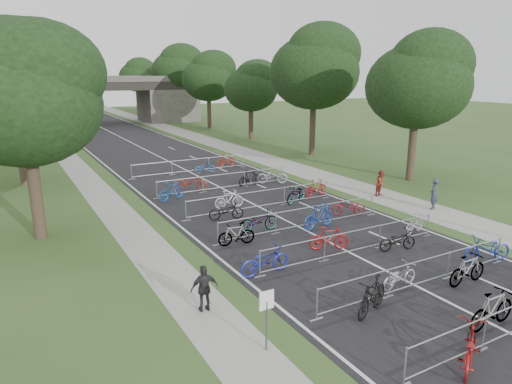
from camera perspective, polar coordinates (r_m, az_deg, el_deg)
road at (r=58.57m, az=-16.81°, el=6.70°), size 11.00×140.00×0.01m
sidewalk_right at (r=60.79m, az=-9.40°, el=7.40°), size 3.00×140.00×0.01m
sidewalk_left at (r=57.43m, az=-24.14°, el=5.89°), size 2.00×140.00×0.01m
lane_markings at (r=58.57m, az=-16.81°, el=6.69°), size 0.12×140.00×0.00m
overpass_bridge at (r=72.91m, az=-19.72°, el=10.73°), size 31.00×8.00×7.05m
park_sign at (r=12.94m, az=1.32°, el=-14.46°), size 0.45×0.06×1.83m
tree_left_0 at (r=22.68m, az=-26.78°, el=10.45°), size 6.72×6.72×10.25m
tree_right_0 at (r=34.24m, az=19.79°, el=12.81°), size 7.17×7.17×10.93m
tree_left_1 at (r=34.65m, az=-28.12°, el=12.61°), size 7.56×7.56×11.53m
tree_right_1 at (r=43.12m, az=7.48°, el=15.06°), size 8.18×8.18×12.47m
tree_left_2 at (r=46.64m, az=-28.77°, el=13.66°), size 8.40×8.40×12.81m
tree_right_2 at (r=53.26m, az=-0.51°, el=13.00°), size 6.16×6.16×9.39m
tree_left_3 at (r=58.65m, az=-28.86°, el=11.91°), size 6.72×6.72×10.25m
tree_right_3 at (r=64.01m, az=-5.86°, el=14.09°), size 7.17×7.17×10.93m
tree_left_4 at (r=70.64m, az=-29.17°, el=12.73°), size 7.56×7.56×11.53m
tree_right_4 at (r=75.15m, az=-9.69°, el=14.80°), size 8.18×8.18×12.47m
tree_left_5 at (r=82.63m, az=-29.39°, el=13.30°), size 8.40×8.40×12.81m
tree_right_5 at (r=86.54m, az=-12.42°, el=13.34°), size 6.16×6.16×9.39m
tree_left_6 at (r=94.64m, az=-29.36°, el=12.26°), size 6.72×6.72×10.25m
tree_right_6 at (r=98.05m, az=-14.60°, el=13.92°), size 7.17×7.17×10.93m
barrier_row_1 at (r=17.72m, az=19.81°, el=-9.58°), size 9.70×0.08×1.10m
barrier_row_2 at (r=20.03m, az=12.05°, el=-6.16°), size 9.70×0.08×1.10m
barrier_row_3 at (r=22.83m, az=5.78°, el=-3.28°), size 9.70×0.08×1.10m
barrier_row_4 at (r=26.05m, az=0.74°, el=-0.92°), size 9.70×0.08×1.10m
barrier_row_5 at (r=30.34m, az=-4.00°, el=1.31°), size 9.70×0.08×1.10m
barrier_row_6 at (r=35.74m, az=-8.15°, el=3.25°), size 9.70×0.08×1.10m
bike_0 at (r=13.87m, az=25.11°, el=-17.22°), size 2.19×1.77×1.12m
bike_1 at (r=15.97m, az=27.43°, el=-12.92°), size 2.03×0.58×1.22m
bike_4 at (r=15.50m, az=14.32°, el=-12.47°), size 2.10×1.32×1.23m
bike_5 at (r=17.53m, az=17.49°, el=-10.01°), size 1.73×0.71×0.89m
bike_6 at (r=18.61m, az=24.93°, el=-8.81°), size 1.92×0.54×1.15m
bike_7 at (r=21.14m, az=26.97°, el=-6.36°), size 2.22×1.34×1.10m
bike_8 at (r=17.75m, az=1.12°, el=-8.56°), size 2.14×0.79×1.12m
bike_9 at (r=20.32m, az=9.13°, el=-5.73°), size 1.83×1.13×1.07m
bike_10 at (r=20.95m, az=17.27°, el=-5.81°), size 1.86×0.99×0.93m
bike_11 at (r=23.30m, az=19.22°, el=-3.81°), size 1.70×0.86×0.98m
bike_12 at (r=20.61m, az=-2.47°, el=-5.30°), size 1.79×0.75×1.04m
bike_13 at (r=22.34m, az=0.34°, el=-3.64°), size 2.08×0.85×1.07m
bike_14 at (r=22.95m, az=7.86°, el=-3.03°), size 2.16×0.95×1.25m
bike_15 at (r=25.29m, az=11.48°, el=-1.85°), size 1.95×1.33×0.97m
bike_16 at (r=24.14m, az=-3.76°, el=-2.38°), size 1.95×1.10×0.97m
bike_17 at (r=26.15m, az=-3.38°, el=-0.92°), size 1.80×0.63×1.06m
bike_18 at (r=27.36m, az=5.07°, el=-0.22°), size 2.16×1.55×1.08m
bike_19 at (r=28.89m, az=7.48°, el=0.52°), size 1.85×0.72×1.08m
bike_20 at (r=28.14m, az=-10.55°, el=0.10°), size 2.01×1.21×1.17m
bike_21 at (r=30.31m, az=-8.12°, el=1.20°), size 2.20×1.65×1.11m
bike_22 at (r=31.30m, az=-0.82°, el=1.79°), size 1.94×0.91×1.13m
bike_23 at (r=31.92m, az=2.06°, el=2.03°), size 2.21×1.64×1.11m
bike_26 at (r=35.52m, az=-6.38°, el=3.06°), size 1.72×0.76×0.88m
bike_27 at (r=37.87m, az=-3.77°, el=4.00°), size 1.83×0.73×1.07m
pedestrian_a at (r=27.73m, az=21.33°, el=-0.26°), size 0.77×0.67×1.76m
pedestrian_b at (r=29.74m, az=15.37°, el=1.06°), size 0.91×0.78×1.62m
pedestrian_c at (r=15.19m, az=-6.45°, el=-11.91°), size 0.97×0.48×1.59m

